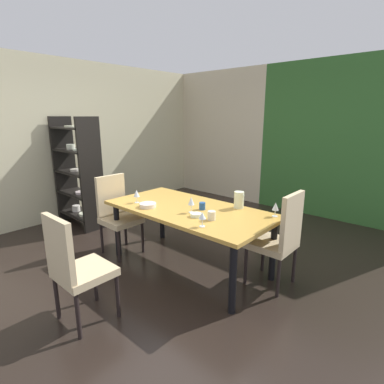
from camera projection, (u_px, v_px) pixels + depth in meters
ground_plane at (168, 259)px, 3.85m from camera, size 5.26×6.17×0.02m
back_panel_interior at (218, 135)px, 6.67m from camera, size 2.25×0.10×2.72m
garden_window_panel at (345, 142)px, 4.98m from camera, size 3.00×0.10×2.72m
left_interior_panel at (63, 141)px, 5.17m from camera, size 0.10×6.17×2.72m
dining_table at (189, 214)px, 3.50m from camera, size 2.00×0.98×0.74m
chair_head_near at (75, 266)px, 2.54m from camera, size 0.44×0.44×1.01m
chair_right_far at (280, 237)px, 3.11m from camera, size 0.44×0.44×1.05m
chair_left_near at (117, 211)px, 3.95m from camera, size 0.45×0.44×1.03m
display_shelf at (77, 173)px, 4.88m from camera, size 0.91×0.38×1.77m
wine_glass_rear at (276, 207)px, 3.17m from camera, size 0.07×0.07×0.16m
wine_glass_right at (202, 216)px, 2.88m from camera, size 0.07×0.07×0.15m
wine_glass_near_window at (137, 194)px, 3.67m from camera, size 0.07×0.07×0.16m
wine_glass_west at (191, 201)px, 3.29m from camera, size 0.07×0.07×0.18m
serving_bowl_north at (148, 205)px, 3.51m from camera, size 0.20×0.20×0.05m
serving_bowl_front at (196, 215)px, 3.18m from camera, size 0.12×0.12×0.04m
cup_near_shelf at (202, 206)px, 3.42m from camera, size 0.07×0.07×0.08m
cup_corner at (212, 216)px, 3.08m from camera, size 0.08×0.08×0.09m
pitcher_center at (239, 200)px, 3.46m from camera, size 0.13×0.11×0.20m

